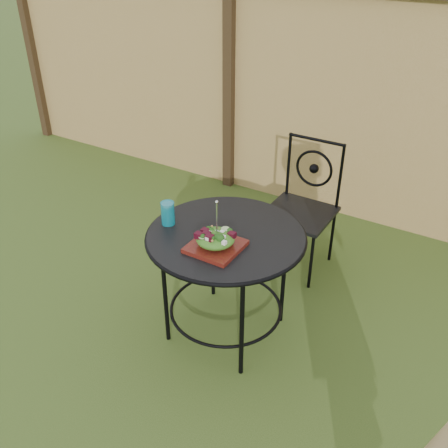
% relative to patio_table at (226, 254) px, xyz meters
% --- Properties ---
extents(ground, '(60.00, 60.00, 0.00)m').
position_rel_patio_table_xyz_m(ground, '(0.24, -0.36, -0.59)').
color(ground, '#294115').
rests_on(ground, ground).
extents(fence, '(8.00, 0.12, 1.90)m').
position_rel_patio_table_xyz_m(fence, '(0.24, 1.83, 0.36)').
color(fence, tan).
rests_on(fence, ground).
extents(patio_table, '(0.92, 0.92, 0.72)m').
position_rel_patio_table_xyz_m(patio_table, '(0.00, 0.00, 0.00)').
color(patio_table, black).
rests_on(patio_table, ground).
extents(patio_chair, '(0.46, 0.46, 0.95)m').
position_rel_patio_table_xyz_m(patio_chair, '(0.08, 0.93, -0.08)').
color(patio_chair, black).
rests_on(patio_chair, ground).
extents(salad_plate, '(0.27, 0.27, 0.02)m').
position_rel_patio_table_xyz_m(salad_plate, '(0.03, -0.15, 0.15)').
color(salad_plate, '#4A0A10').
rests_on(salad_plate, patio_table).
extents(salad, '(0.21, 0.21, 0.08)m').
position_rel_patio_table_xyz_m(salad, '(0.03, -0.15, 0.20)').
color(salad, '#235614').
rests_on(salad, salad_plate).
extents(fork, '(0.01, 0.01, 0.18)m').
position_rel_patio_table_xyz_m(fork, '(0.04, -0.15, 0.33)').
color(fork, silver).
rests_on(fork, salad).
extents(drinking_glass, '(0.08, 0.08, 0.14)m').
position_rel_patio_table_xyz_m(drinking_glass, '(-0.35, -0.08, 0.21)').
color(drinking_glass, '#0C778B').
rests_on(drinking_glass, patio_table).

